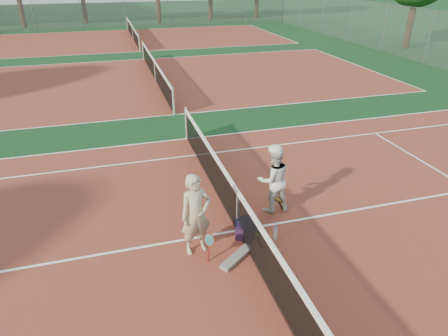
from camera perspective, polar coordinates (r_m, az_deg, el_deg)
The scene contains 17 objects.
ground at distance 8.92m, azimuth 1.89°, elevation -8.94°, with size 130.00×130.00×0.00m, color black.
court_main at distance 8.92m, azimuth 1.89°, elevation -8.93°, with size 23.77×10.97×0.01m, color maroon.
court_far_a at distance 21.14m, azimuth -9.73°, elevation 12.22°, with size 23.77×10.97×0.01m, color maroon.
court_far_b at distance 34.33m, azimuth -12.84°, elevation 17.52°, with size 23.77×10.97×0.01m, color maroon.
net_main at distance 8.63m, azimuth 1.94°, elevation -6.20°, with size 0.10×10.98×1.02m, color black, non-canonical shape.
net_far_a at distance 21.02m, azimuth -9.84°, elevation 13.56°, with size 0.10×10.98×1.02m, color black, non-canonical shape.
net_far_b at distance 34.26m, azimuth -12.93°, elevation 18.35°, with size 0.10×10.98×1.02m, color black, non-canonical shape.
fence_back at distance 41.09m, azimuth -13.93°, elevation 20.98°, with size 32.00×0.06×3.00m, color slate, non-canonical shape.
player_a at distance 7.89m, azimuth -4.05°, elevation -6.67°, with size 0.63×0.41×1.73m, color #B4AB8C.
player_b at distance 9.29m, azimuth 7.10°, elevation -1.68°, with size 0.79×0.61×1.62m, color silver.
racket_red at distance 7.98m, azimuth -2.10°, elevation -11.19°, with size 0.14×0.27×0.60m, color maroon, non-canonical shape.
racket_black_held at distance 9.41m, azimuth 7.65°, elevation -5.23°, with size 0.37×0.27×0.51m, color black, non-canonical shape.
racket_spare at distance 8.80m, azimuth 4.40°, elevation -9.44°, with size 0.60×0.27×0.03m, color black, non-canonical shape.
sports_bag_navy at distance 8.81m, azimuth 3.21°, elevation -8.17°, with size 0.42×0.29×0.33m, color black.
sports_bag_purple at distance 8.61m, azimuth 3.01°, elevation -9.24°, with size 0.37×0.25×0.30m, color black.
net_cover_canvas at distance 8.13m, azimuth 1.83°, elevation -12.66°, with size 0.85×0.20×0.09m, color slate.
water_bottle at distance 8.64m, azimuth 7.34°, elevation -9.31°, with size 0.09×0.09×0.30m, color silver.
Camera 1 is at (-2.30, -6.86, 5.22)m, focal length 32.00 mm.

